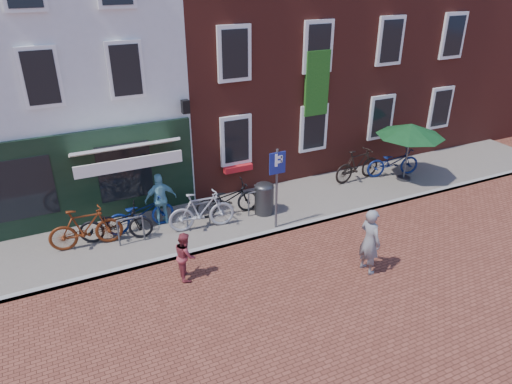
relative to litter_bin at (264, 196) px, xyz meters
name	(u,v)px	position (x,y,z in m)	size (l,w,h in m)	color
ground	(261,238)	(-0.69, -1.20, -0.68)	(80.00, 80.00, 0.00)	brown
sidewalk	(268,208)	(0.31, 0.30, -0.63)	(24.00, 3.00, 0.10)	slate
building_stucco	(35,56)	(-5.69, 5.80, 3.82)	(8.00, 8.00, 9.00)	silver
building_brick_mid	(229,29)	(1.31, 5.80, 4.32)	(6.00, 8.00, 10.00)	maroon
building_brick_right	(357,21)	(7.31, 5.80, 4.32)	(6.00, 8.00, 10.00)	maroon
filler_right	(464,25)	(13.81, 5.80, 3.82)	(7.00, 8.00, 9.00)	maroon
litter_bin	(264,196)	(0.00, 0.00, 0.00)	(0.61, 0.61, 1.12)	#343436
parking_sign	(277,176)	(-0.08, -0.96, 1.11)	(0.50, 0.08, 2.52)	#4C4C4F
parasol	(411,128)	(5.79, 0.10, 1.41)	(2.39, 2.39, 2.23)	#4C4C4F
woman	(370,241)	(1.13, -3.82, 0.22)	(0.66, 0.43, 1.81)	slate
boy	(185,256)	(-3.24, -2.07, -0.03)	(0.63, 0.49, 1.30)	maroon
cafe_person	(161,199)	(-3.10, 0.74, 0.24)	(0.97, 0.40, 1.65)	#6AADBC
bicycle_0	(116,224)	(-4.54, 0.35, -0.04)	(0.72, 2.05, 1.08)	black
bicycle_1	(86,228)	(-5.35, 0.35, 0.02)	(0.56, 1.99, 1.20)	#5B230C
bicycle_2	(140,213)	(-3.77, 0.66, -0.04)	(0.72, 2.05, 1.08)	navy
bicycle_3	(202,211)	(-2.11, -0.08, 0.02)	(0.56, 1.99, 1.20)	#A1A0A2
bicycle_4	(227,199)	(-1.09, 0.41, -0.04)	(0.72, 2.05, 1.08)	black
bicycle_5	(358,165)	(4.16, 0.78, 0.02)	(0.56, 1.99, 1.20)	black
bicycle_6	(393,162)	(5.62, 0.57, -0.04)	(0.72, 2.05, 1.08)	#0E1C54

